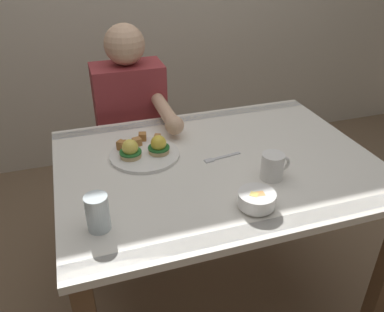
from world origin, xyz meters
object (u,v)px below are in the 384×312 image
object	(u,v)px
fork	(220,158)
diner_person	(133,124)
coffee_mug	(273,165)
water_glass_near	(98,215)
dining_table	(217,184)
fruit_bowl	(256,200)
eggs_benedict_plate	(144,151)

from	to	relation	value
fork	diner_person	world-z (taller)	diner_person
coffee_mug	water_glass_near	bearing A→B (deg)	-172.03
water_glass_near	diner_person	world-z (taller)	diner_person
dining_table	fruit_bowl	world-z (taller)	fruit_bowl
eggs_benedict_plate	diner_person	world-z (taller)	diner_person
water_glass_near	eggs_benedict_plate	bearing A→B (deg)	60.36
dining_table	water_glass_near	world-z (taller)	water_glass_near
eggs_benedict_plate	fork	size ratio (longest dim) A/B	1.73
dining_table	eggs_benedict_plate	bearing A→B (deg)	155.15
eggs_benedict_plate	coffee_mug	world-z (taller)	coffee_mug
fruit_bowl	fork	size ratio (longest dim) A/B	0.77
water_glass_near	dining_table	bearing A→B (deg)	28.11
fruit_bowl	eggs_benedict_plate	bearing A→B (deg)	122.56
eggs_benedict_plate	diner_person	distance (m)	0.49
coffee_mug	fruit_bowl	bearing A→B (deg)	-133.03
coffee_mug	water_glass_near	xyz separation A→B (m)	(-0.61, -0.09, -0.00)
dining_table	water_glass_near	size ratio (longest dim) A/B	10.47
coffee_mug	diner_person	world-z (taller)	diner_person
dining_table	water_glass_near	bearing A→B (deg)	-151.89
dining_table	fruit_bowl	xyz separation A→B (m)	(0.01, -0.31, 0.14)
fruit_bowl	water_glass_near	distance (m)	0.49
eggs_benedict_plate	diner_person	size ratio (longest dim) A/B	0.24
water_glass_near	diner_person	bearing A→B (deg)	73.57
dining_table	water_glass_near	xyz separation A→B (m)	(-0.47, -0.25, 0.16)
fork	coffee_mug	bearing A→B (deg)	-55.53
dining_table	fork	xyz separation A→B (m)	(0.02, 0.01, 0.11)
fruit_bowl	diner_person	xyz separation A→B (m)	(-0.23, 0.91, -0.12)
dining_table	coffee_mug	world-z (taller)	coffee_mug
eggs_benedict_plate	fork	xyz separation A→B (m)	(0.28, -0.11, -0.02)
fork	diner_person	bearing A→B (deg)	112.05
eggs_benedict_plate	fruit_bowl	world-z (taller)	eggs_benedict_plate
fruit_bowl	fork	world-z (taller)	fruit_bowl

